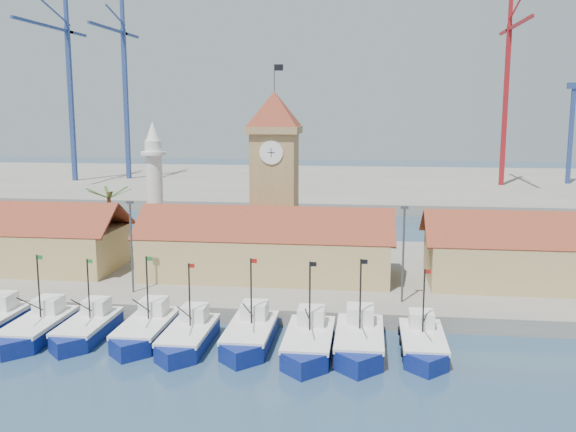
# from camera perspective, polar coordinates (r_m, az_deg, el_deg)

# --- Properties ---
(ground) EXTENTS (400.00, 400.00, 0.00)m
(ground) POSITION_cam_1_polar(r_m,az_deg,el_deg) (51.36, -5.48, -12.54)
(ground) COLOR navy
(ground) RESTS_ON ground
(quay) EXTENTS (140.00, 32.00, 1.50)m
(quay) POSITION_cam_1_polar(r_m,az_deg,el_deg) (73.57, -1.39, -5.06)
(quay) COLOR gray
(quay) RESTS_ON ground
(terminal) EXTENTS (240.00, 80.00, 2.00)m
(terminal) POSITION_cam_1_polar(r_m,az_deg,el_deg) (157.83, 3.27, 2.84)
(terminal) COLOR gray
(terminal) RESTS_ON ground
(boat_1) EXTENTS (3.61, 9.89, 7.48)m
(boat_1) POSITION_cam_1_polar(r_m,az_deg,el_deg) (59.05, -21.49, -9.41)
(boat_1) COLOR navy
(boat_1) RESTS_ON ground
(boat_2) EXTENTS (3.42, 9.36, 7.08)m
(boat_2) POSITION_cam_1_polar(r_m,az_deg,el_deg) (57.81, -17.50, -9.63)
(boat_2) COLOR navy
(boat_2) RESTS_ON ground
(boat_3) EXTENTS (3.59, 9.84, 7.44)m
(boat_3) POSITION_cam_1_polar(r_m,az_deg,el_deg) (56.02, -12.58, -9.99)
(boat_3) COLOR navy
(boat_3) RESTS_ON ground
(boat_4) EXTENTS (3.49, 9.55, 7.23)m
(boat_4) POSITION_cam_1_polar(r_m,az_deg,el_deg) (53.84, -8.92, -10.71)
(boat_4) COLOR navy
(boat_4) RESTS_ON ground
(boat_5) EXTENTS (3.65, 9.99, 7.56)m
(boat_5) POSITION_cam_1_polar(r_m,az_deg,el_deg) (53.64, -3.44, -10.65)
(boat_5) COLOR navy
(boat_5) RESTS_ON ground
(boat_6) EXTENTS (3.72, 10.20, 7.72)m
(boat_6) POSITION_cam_1_polar(r_m,az_deg,el_deg) (51.93, 1.83, -11.30)
(boat_6) COLOR navy
(boat_6) RESTS_ON ground
(boat_7) EXTENTS (3.80, 10.41, 7.87)m
(boat_7) POSITION_cam_1_polar(r_m,az_deg,el_deg) (52.42, 6.36, -11.14)
(boat_7) COLOR navy
(boat_7) RESTS_ON ground
(boat_8) EXTENTS (3.43, 9.39, 7.11)m
(boat_8) POSITION_cam_1_polar(r_m,az_deg,el_deg) (52.95, 11.91, -11.17)
(boat_8) COLOR navy
(boat_8) RESTS_ON ground
(hall_center) EXTENTS (27.04, 10.13, 7.61)m
(hall_center) POSITION_cam_1_polar(r_m,az_deg,el_deg) (68.97, -1.90, -3.28)
(hall_center) COLOR tan
(hall_center) RESTS_ON quay
(clock_tower) EXTENTS (5.80, 5.80, 22.70)m
(clock_tower) POSITION_cam_1_polar(r_m,az_deg,el_deg) (73.55, -1.20, 3.82)
(clock_tower) COLOR #9F8B52
(clock_tower) RESTS_ON quay
(minaret) EXTENTS (3.00, 3.00, 16.30)m
(minaret) POSITION_cam_1_polar(r_m,az_deg,el_deg) (79.29, -11.77, 2.41)
(minaret) COLOR silver
(minaret) RESTS_ON quay
(palm_tree) EXTENTS (5.60, 5.03, 8.39)m
(palm_tree) POSITION_cam_1_polar(r_m,az_deg,el_deg) (79.71, -15.56, -0.24)
(palm_tree) COLOR brown
(palm_tree) RESTS_ON quay
(lamp_posts) EXTENTS (80.70, 0.25, 9.03)m
(lamp_posts) POSITION_cam_1_polar(r_m,az_deg,el_deg) (60.65, -2.64, -2.66)
(lamp_posts) COLOR #3F3F44
(lamp_posts) RESTS_ON quay
(crane_blue_far) EXTENTS (1.00, 33.91, 43.38)m
(crane_blue_far) POSITION_cam_1_polar(r_m,az_deg,el_deg) (163.39, -19.07, 11.42)
(crane_blue_far) COLOR navy
(crane_blue_far) RESTS_ON terminal
(crane_blue_near) EXTENTS (1.00, 29.48, 43.51)m
(crane_blue_near) POSITION_cam_1_polar(r_m,az_deg,el_deg) (164.86, -14.40, 11.51)
(crane_blue_near) COLOR navy
(crane_blue_near) RESTS_ON terminal
(crane_red_right) EXTENTS (1.00, 30.69, 42.70)m
(crane_red_right) POSITION_cam_1_polar(r_m,az_deg,el_deg) (153.44, 18.95, 11.34)
(crane_red_right) COLOR maroon
(crane_red_right) RESTS_ON terminal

